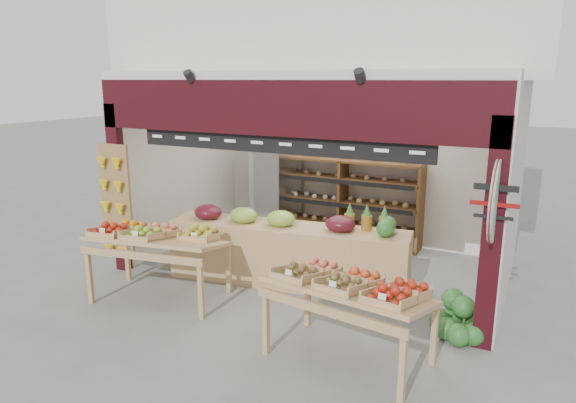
{
  "coord_description": "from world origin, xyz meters",
  "views": [
    {
      "loc": [
        3.19,
        -6.86,
        3.02
      ],
      "look_at": [
        -0.2,
        -0.2,
        1.22
      ],
      "focal_mm": 32.0,
      "sensor_mm": 36.0,
      "label": 1
    }
  ],
  "objects_px": {
    "display_table_right": "(350,286)",
    "cardboard_stack": "(225,243)",
    "back_shelving": "(343,182)",
    "display_table_left": "(152,237)",
    "watermelon_pile": "(460,322)",
    "refrigerator": "(276,187)",
    "mid_counter": "(286,252)"
  },
  "relations": [
    {
      "from": "display_table_left",
      "to": "display_table_right",
      "type": "xyz_separation_m",
      "value": [
        3.04,
        -0.37,
        -0.02
      ]
    },
    {
      "from": "watermelon_pile",
      "to": "refrigerator",
      "type": "bearing_deg",
      "value": 145.3
    },
    {
      "from": "refrigerator",
      "to": "cardboard_stack",
      "type": "xyz_separation_m",
      "value": [
        -0.15,
        -1.58,
        -0.73
      ]
    },
    {
      "from": "display_table_right",
      "to": "cardboard_stack",
      "type": "bearing_deg",
      "value": 144.07
    },
    {
      "from": "watermelon_pile",
      "to": "mid_counter",
      "type": "bearing_deg",
      "value": 168.14
    },
    {
      "from": "refrigerator",
      "to": "mid_counter",
      "type": "height_order",
      "value": "refrigerator"
    },
    {
      "from": "refrigerator",
      "to": "display_table_left",
      "type": "xyz_separation_m",
      "value": [
        -0.08,
        -3.48,
        -0.07
      ]
    },
    {
      "from": "mid_counter",
      "to": "back_shelving",
      "type": "bearing_deg",
      "value": 90.13
    },
    {
      "from": "display_table_left",
      "to": "watermelon_pile",
      "type": "distance_m",
      "value": 4.18
    },
    {
      "from": "watermelon_pile",
      "to": "display_table_left",
      "type": "bearing_deg",
      "value": -169.9
    },
    {
      "from": "refrigerator",
      "to": "display_table_left",
      "type": "bearing_deg",
      "value": -79.38
    },
    {
      "from": "refrigerator",
      "to": "display_table_right",
      "type": "relative_size",
      "value": 1.03
    },
    {
      "from": "watermelon_pile",
      "to": "display_table_right",
      "type": "bearing_deg",
      "value": -132.98
    },
    {
      "from": "display_table_left",
      "to": "watermelon_pile",
      "type": "height_order",
      "value": "display_table_left"
    },
    {
      "from": "back_shelving",
      "to": "watermelon_pile",
      "type": "xyz_separation_m",
      "value": [
        2.62,
        -2.88,
        -0.95
      ]
    },
    {
      "from": "display_table_right",
      "to": "mid_counter",
      "type": "bearing_deg",
      "value": 134.32
    },
    {
      "from": "back_shelving",
      "to": "display_table_right",
      "type": "xyz_separation_m",
      "value": [
        1.61,
        -3.97,
        -0.28
      ]
    },
    {
      "from": "back_shelving",
      "to": "display_table_left",
      "type": "distance_m",
      "value": 3.89
    },
    {
      "from": "back_shelving",
      "to": "display_table_right",
      "type": "height_order",
      "value": "back_shelving"
    },
    {
      "from": "cardboard_stack",
      "to": "display_table_right",
      "type": "distance_m",
      "value": 3.9
    },
    {
      "from": "cardboard_stack",
      "to": "display_table_right",
      "type": "relative_size",
      "value": 0.5
    },
    {
      "from": "cardboard_stack",
      "to": "mid_counter",
      "type": "distance_m",
      "value": 1.66
    },
    {
      "from": "cardboard_stack",
      "to": "back_shelving",
      "type": "bearing_deg",
      "value": 48.5
    },
    {
      "from": "mid_counter",
      "to": "display_table_right",
      "type": "xyz_separation_m",
      "value": [
        1.6,
        -1.64,
        0.37
      ]
    },
    {
      "from": "back_shelving",
      "to": "display_table_right",
      "type": "relative_size",
      "value": 1.61
    },
    {
      "from": "back_shelving",
      "to": "watermelon_pile",
      "type": "height_order",
      "value": "back_shelving"
    },
    {
      "from": "mid_counter",
      "to": "display_table_left",
      "type": "bearing_deg",
      "value": -138.63
    },
    {
      "from": "cardboard_stack",
      "to": "watermelon_pile",
      "type": "xyz_separation_m",
      "value": [
        4.13,
        -1.17,
        -0.03
      ]
    },
    {
      "from": "mid_counter",
      "to": "watermelon_pile",
      "type": "xyz_separation_m",
      "value": [
        2.61,
        -0.55,
        -0.3
      ]
    },
    {
      "from": "back_shelving",
      "to": "display_table_left",
      "type": "bearing_deg",
      "value": -111.77
    },
    {
      "from": "refrigerator",
      "to": "mid_counter",
      "type": "bearing_deg",
      "value": -46.31
    },
    {
      "from": "back_shelving",
      "to": "refrigerator",
      "type": "bearing_deg",
      "value": -174.7
    }
  ]
}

